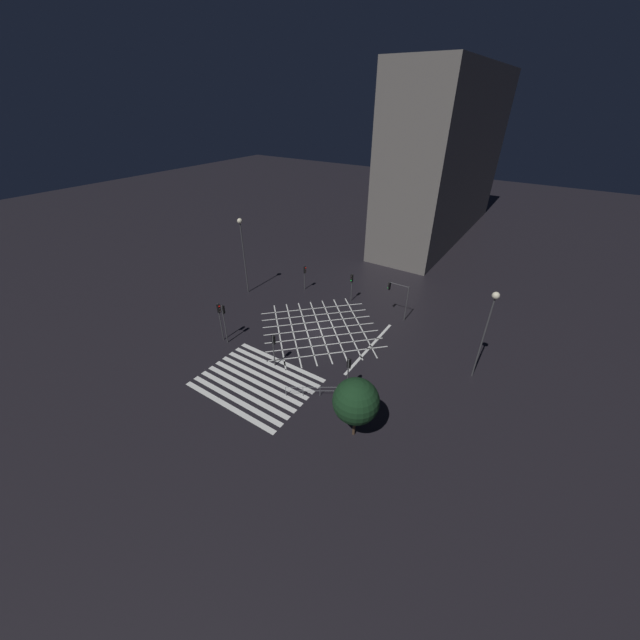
{
  "coord_description": "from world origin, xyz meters",
  "views": [
    {
      "loc": [
        18.67,
        -28.02,
        22.58
      ],
      "look_at": [
        0.0,
        0.0,
        1.21
      ],
      "focal_mm": 20.0,
      "sensor_mm": 36.0,
      "label": 1
    }
  ],
  "objects_px": {
    "traffic_light_nw_main": "(305,273)",
    "street_lamp_east": "(490,314)",
    "traffic_light_sw_main": "(220,315)",
    "traffic_light_median_south": "(274,344)",
    "traffic_light_median_north": "(352,282)",
    "traffic_light_se_cross": "(349,369)",
    "traffic_light_ne_main": "(397,293)",
    "street_tree_near": "(356,401)",
    "traffic_light_sw_cross": "(224,316)",
    "street_lamp_west": "(242,238)"
  },
  "relations": [
    {
      "from": "street_lamp_west",
      "to": "street_lamp_east",
      "type": "bearing_deg",
      "value": -1.48
    },
    {
      "from": "traffic_light_median_north",
      "to": "street_tree_near",
      "type": "relative_size",
      "value": 0.71
    },
    {
      "from": "traffic_light_nw_main",
      "to": "street_tree_near",
      "type": "xyz_separation_m",
      "value": [
        17.49,
        -17.85,
        1.09
      ]
    },
    {
      "from": "traffic_light_median_south",
      "to": "street_lamp_west",
      "type": "bearing_deg",
      "value": 52.71
    },
    {
      "from": "traffic_light_ne_main",
      "to": "traffic_light_median_south",
      "type": "height_order",
      "value": "traffic_light_ne_main"
    },
    {
      "from": "traffic_light_median_north",
      "to": "traffic_light_median_south",
      "type": "bearing_deg",
      "value": 0.74
    },
    {
      "from": "street_lamp_east",
      "to": "street_tree_near",
      "type": "distance_m",
      "value": 14.04
    },
    {
      "from": "street_tree_near",
      "to": "street_lamp_west",
      "type": "bearing_deg",
      "value": 151.03
    },
    {
      "from": "traffic_light_nw_main",
      "to": "street_lamp_west",
      "type": "distance_m",
      "value": 9.26
    },
    {
      "from": "traffic_light_ne_main",
      "to": "traffic_light_se_cross",
      "type": "xyz_separation_m",
      "value": [
        1.68,
        -14.1,
        -0.61
      ]
    },
    {
      "from": "street_lamp_west",
      "to": "traffic_light_sw_cross",
      "type": "bearing_deg",
      "value": -57.32
    },
    {
      "from": "traffic_light_ne_main",
      "to": "traffic_light_median_north",
      "type": "relative_size",
      "value": 1.2
    },
    {
      "from": "traffic_light_sw_main",
      "to": "street_lamp_west",
      "type": "distance_m",
      "value": 12.01
    },
    {
      "from": "traffic_light_ne_main",
      "to": "traffic_light_sw_main",
      "type": "distance_m",
      "value": 19.87
    },
    {
      "from": "traffic_light_median_north",
      "to": "traffic_light_median_south",
      "type": "xyz_separation_m",
      "value": [
        0.2,
        -15.35,
        -0.16
      ]
    },
    {
      "from": "traffic_light_se_cross",
      "to": "street_tree_near",
      "type": "bearing_deg",
      "value": -144.27
    },
    {
      "from": "traffic_light_sw_cross",
      "to": "traffic_light_median_north",
      "type": "xyz_separation_m",
      "value": [
        6.53,
        15.19,
        -0.55
      ]
    },
    {
      "from": "traffic_light_median_south",
      "to": "traffic_light_ne_main",
      "type": "bearing_deg",
      "value": -22.55
    },
    {
      "from": "traffic_light_median_north",
      "to": "traffic_light_sw_main",
      "type": "bearing_deg",
      "value": -25.31
    },
    {
      "from": "street_tree_near",
      "to": "street_lamp_east",
      "type": "bearing_deg",
      "value": 63.85
    },
    {
      "from": "traffic_light_median_north",
      "to": "traffic_light_se_cross",
      "type": "height_order",
      "value": "traffic_light_se_cross"
    },
    {
      "from": "traffic_light_sw_cross",
      "to": "traffic_light_sw_main",
      "type": "distance_m",
      "value": 0.65
    },
    {
      "from": "traffic_light_sw_cross",
      "to": "traffic_light_se_cross",
      "type": "distance_m",
      "value": 14.55
    },
    {
      "from": "traffic_light_ne_main",
      "to": "street_lamp_east",
      "type": "xyz_separation_m",
      "value": [
        10.42,
        -5.65,
        3.58
      ]
    },
    {
      "from": "traffic_light_ne_main",
      "to": "street_tree_near",
      "type": "relative_size",
      "value": 0.85
    },
    {
      "from": "traffic_light_sw_cross",
      "to": "traffic_light_median_south",
      "type": "distance_m",
      "value": 6.77
    },
    {
      "from": "traffic_light_nw_main",
      "to": "traffic_light_se_cross",
      "type": "bearing_deg",
      "value": -43.61
    },
    {
      "from": "traffic_light_sw_main",
      "to": "traffic_light_median_south",
      "type": "relative_size",
      "value": 1.26
    },
    {
      "from": "traffic_light_median_south",
      "to": "traffic_light_sw_cross",
      "type": "bearing_deg",
      "value": 88.61
    },
    {
      "from": "traffic_light_median_north",
      "to": "street_lamp_east",
      "type": "xyz_separation_m",
      "value": [
        16.75,
        -6.25,
        4.2
      ]
    },
    {
      "from": "traffic_light_se_cross",
      "to": "traffic_light_sw_main",
      "type": "bearing_deg",
      "value": 91.8
    },
    {
      "from": "traffic_light_median_north",
      "to": "traffic_light_se_cross",
      "type": "distance_m",
      "value": 16.73
    },
    {
      "from": "traffic_light_sw_cross",
      "to": "traffic_light_ne_main",
      "type": "height_order",
      "value": "traffic_light_sw_cross"
    },
    {
      "from": "traffic_light_median_north",
      "to": "traffic_light_nw_main",
      "type": "distance_m",
      "value": 6.78
    },
    {
      "from": "traffic_light_nw_main",
      "to": "street_lamp_east",
      "type": "distance_m",
      "value": 24.56
    },
    {
      "from": "traffic_light_median_north",
      "to": "street_lamp_west",
      "type": "relative_size",
      "value": 0.38
    },
    {
      "from": "street_lamp_east",
      "to": "traffic_light_nw_main",
      "type": "bearing_deg",
      "value": 166.58
    },
    {
      "from": "traffic_light_ne_main",
      "to": "street_lamp_east",
      "type": "bearing_deg",
      "value": 151.52
    },
    {
      "from": "traffic_light_sw_cross",
      "to": "street_tree_near",
      "type": "relative_size",
      "value": 0.86
    },
    {
      "from": "traffic_light_sw_cross",
      "to": "traffic_light_nw_main",
      "type": "bearing_deg",
      "value": 0.86
    },
    {
      "from": "traffic_light_nw_main",
      "to": "street_lamp_west",
      "type": "height_order",
      "value": "street_lamp_west"
    },
    {
      "from": "street_tree_near",
      "to": "traffic_light_median_north",
      "type": "bearing_deg",
      "value": 120.13
    },
    {
      "from": "traffic_light_sw_main",
      "to": "traffic_light_sw_cross",
      "type": "bearing_deg",
      "value": -1.48
    },
    {
      "from": "street_lamp_east",
      "to": "traffic_light_ne_main",
      "type": "bearing_deg",
      "value": 151.52
    },
    {
      "from": "traffic_light_median_south",
      "to": "street_tree_near",
      "type": "xyz_separation_m",
      "value": [
        10.54,
        -3.14,
        1.02
      ]
    },
    {
      "from": "traffic_light_sw_main",
      "to": "street_lamp_west",
      "type": "xyz_separation_m",
      "value": [
        -5.58,
        9.69,
        4.4
      ]
    },
    {
      "from": "street_lamp_west",
      "to": "traffic_light_median_north",
      "type": "bearing_deg",
      "value": 23.28
    },
    {
      "from": "traffic_light_median_north",
      "to": "street_lamp_east",
      "type": "relative_size",
      "value": 0.42
    },
    {
      "from": "traffic_light_ne_main",
      "to": "street_lamp_east",
      "type": "distance_m",
      "value": 12.38
    },
    {
      "from": "traffic_light_ne_main",
      "to": "street_lamp_east",
      "type": "relative_size",
      "value": 0.5
    }
  ]
}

